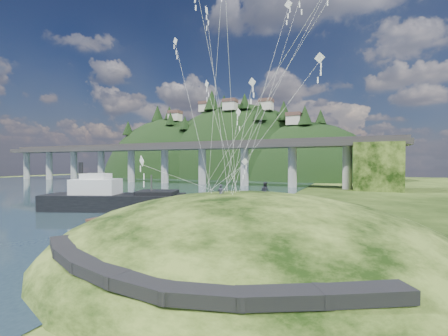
% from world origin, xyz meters
% --- Properties ---
extents(ground, '(320.00, 320.00, 0.00)m').
position_xyz_m(ground, '(0.00, 0.00, 0.00)').
color(ground, black).
rests_on(ground, ground).
extents(water, '(240.00, 240.00, 0.00)m').
position_xyz_m(water, '(-72.00, 30.00, 0.01)').
color(water, '#2E4755').
rests_on(water, ground).
extents(grass_hill, '(36.00, 32.00, 13.00)m').
position_xyz_m(grass_hill, '(8.00, 2.00, -1.50)').
color(grass_hill, black).
rests_on(grass_hill, ground).
extents(footpath, '(22.29, 5.84, 0.83)m').
position_xyz_m(footpath, '(7.46, -9.74, 2.08)').
color(footpath, black).
rests_on(footpath, ground).
extents(bridge, '(160.00, 11.00, 15.00)m').
position_xyz_m(bridge, '(-26.46, 70.07, 9.70)').
color(bridge, '#2D2B2B').
rests_on(bridge, ground).
extents(far_ridge, '(153.00, 70.00, 94.50)m').
position_xyz_m(far_ridge, '(-43.58, 122.17, -7.44)').
color(far_ridge, black).
rests_on(far_ridge, ground).
extents(work_barge, '(22.44, 13.23, 7.61)m').
position_xyz_m(work_barge, '(-18.93, 14.29, 1.91)').
color(work_barge, black).
rests_on(work_barge, ground).
extents(wooden_dock, '(12.49, 3.79, 0.88)m').
position_xyz_m(wooden_dock, '(-8.07, 5.04, 0.39)').
color(wooden_dock, '#382017').
rests_on(wooden_dock, ground).
extents(kite_flyers, '(3.65, 4.41, 1.77)m').
position_xyz_m(kite_flyers, '(7.95, 4.02, 5.76)').
color(kite_flyers, '#252631').
rests_on(kite_flyers, ground).
extents(kite_swarm, '(18.96, 16.72, 20.97)m').
position_xyz_m(kite_swarm, '(8.53, 3.87, 18.97)').
color(kite_swarm, silver).
rests_on(kite_swarm, ground).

